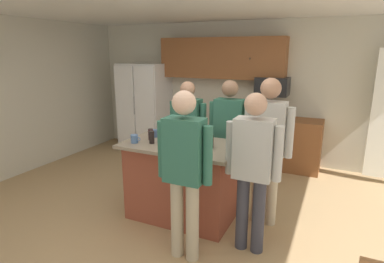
{
  "coord_description": "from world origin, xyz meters",
  "views": [
    {
      "loc": [
        1.67,
        -3.15,
        2.05
      ],
      "look_at": [
        0.01,
        0.42,
        1.05
      ],
      "focal_mm": 29.57,
      "sensor_mm": 36.0,
      "label": 1
    }
  ],
  "objects": [
    {
      "name": "cabinet_run_upper",
      "position": [
        -0.4,
        2.6,
        1.93
      ],
      "size": [
        2.4,
        0.38,
        0.75
      ],
      "color": "brown"
    },
    {
      "name": "person_guest_by_door",
      "position": [
        0.36,
        0.85,
        0.97
      ],
      "size": [
        0.57,
        0.22,
        1.68
      ],
      "rotation": [
        0.0,
        0.0,
        -2.02
      ],
      "color": "tan",
      "rests_on": "ground"
    },
    {
      "name": "person_guest_right",
      "position": [
        0.41,
        -0.6,
        0.99
      ],
      "size": [
        0.57,
        0.23,
        1.71
      ],
      "rotation": [
        0.0,
        0.0,
        2.07
      ],
      "color": "tan",
      "rests_on": "ground"
    },
    {
      "name": "person_elder_center",
      "position": [
        0.97,
        -0.2,
        0.97
      ],
      "size": [
        0.57,
        0.22,
        1.67
      ],
      "rotation": [
        0.0,
        0.0,
        2.82
      ],
      "color": "#383842",
      "rests_on": "ground"
    },
    {
      "name": "kitchen_island",
      "position": [
        0.01,
        0.12,
        0.49
      ],
      "size": [
        1.4,
        0.85,
        0.97
      ],
      "color": "brown",
      "rests_on": "ground"
    },
    {
      "name": "back_wall",
      "position": [
        0.0,
        2.8,
        1.3
      ],
      "size": [
        6.4,
        0.1,
        2.6
      ],
      "primitive_type": "cube",
      "color": "beige",
      "rests_on": "ground"
    },
    {
      "name": "floor",
      "position": [
        0.0,
        0.0,
        0.0
      ],
      "size": [
        7.04,
        7.04,
        0.0
      ],
      "primitive_type": "plane",
      "color": "tan",
      "rests_on": "ground"
    },
    {
      "name": "refrigerator",
      "position": [
        -2.0,
        2.38,
        0.91
      ],
      "size": [
        0.94,
        0.76,
        1.81
      ],
      "color": "white",
      "rests_on": "ground"
    },
    {
      "name": "person_guest_left",
      "position": [
        -0.26,
        0.87,
        0.94
      ],
      "size": [
        0.57,
        0.22,
        1.64
      ],
      "rotation": [
        0.0,
        0.0,
        -1.22
      ],
      "color": "#4C5166",
      "rests_on": "ground"
    },
    {
      "name": "glass_pilsner",
      "position": [
        0.04,
        -0.13,
        1.03
      ],
      "size": [
        0.07,
        0.07,
        0.13
      ],
      "color": "black",
      "rests_on": "kitchen_island"
    },
    {
      "name": "mug_blue_stoneware",
      "position": [
        -0.43,
        0.24,
        1.02
      ],
      "size": [
        0.13,
        0.08,
        0.1
      ],
      "color": "#4C6B99",
      "rests_on": "kitchen_island"
    },
    {
      "name": "tumbler_amber",
      "position": [
        -0.41,
        0.1,
        1.04
      ],
      "size": [
        0.06,
        0.06,
        0.14
      ],
      "color": "black",
      "rests_on": "kitchen_island"
    },
    {
      "name": "cabinet_run_lower",
      "position": [
        0.6,
        2.48,
        0.45
      ],
      "size": [
        1.8,
        0.63,
        0.9
      ],
      "color": "brown",
      "rests_on": "ground"
    },
    {
      "name": "serving_tray",
      "position": [
        -0.03,
        0.16,
        0.99
      ],
      "size": [
        0.44,
        0.3,
        0.04
      ],
      "color": "#B7B7BC",
      "rests_on": "kitchen_island"
    },
    {
      "name": "glass_stout_tall",
      "position": [
        -0.31,
        -0.03,
        1.05
      ],
      "size": [
        0.06,
        0.06,
        0.15
      ],
      "color": "black",
      "rests_on": "kitchen_island"
    },
    {
      "name": "microwave_over_range",
      "position": [
        0.6,
        2.5,
        1.45
      ],
      "size": [
        0.56,
        0.4,
        0.32
      ],
      "primitive_type": "cube",
      "color": "black"
    },
    {
      "name": "glass_dark_ale",
      "position": [
        0.29,
        0.2,
        1.04
      ],
      "size": [
        0.07,
        0.07,
        0.13
      ],
      "color": "black",
      "rests_on": "kitchen_island"
    },
    {
      "name": "glass_short_whisky",
      "position": [
        0.4,
        0.09,
        1.05
      ],
      "size": [
        0.06,
        0.06,
        0.16
      ],
      "color": "black",
      "rests_on": "kitchen_island"
    },
    {
      "name": "mug_ceramic_white",
      "position": [
        -0.51,
        -0.1,
        1.02
      ],
      "size": [
        0.13,
        0.09,
        0.1
      ],
      "color": "#4C6B99",
      "rests_on": "kitchen_island"
    },
    {
      "name": "person_host_foreground",
      "position": [
        0.98,
        0.42,
        1.03
      ],
      "size": [
        0.57,
        0.23,
        1.77
      ],
      "rotation": [
        0.0,
        0.0,
        -2.84
      ],
      "color": "tan",
      "rests_on": "ground"
    }
  ]
}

